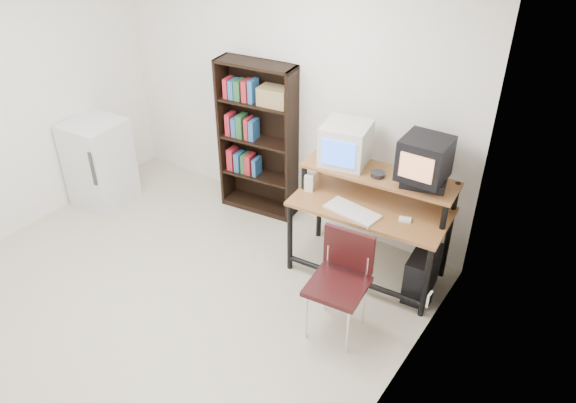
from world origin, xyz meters
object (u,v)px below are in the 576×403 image
Objects in this scene: computer_desk at (372,207)px; bookshelf at (259,137)px; pc_tower at (422,273)px; school_chair at (342,274)px; mini_fridge at (99,162)px; crt_monitor at (346,144)px; crt_tv at (425,159)px.

computer_desk is 1.50m from bookshelf.
pc_tower is 0.52× the size of school_chair.
computer_desk is 1.49× the size of mini_fridge.
school_chair is 1.95m from bookshelf.
crt_monitor reaches higher than pc_tower.
crt_tv reaches higher than school_chair.
school_chair is at bearing -105.28° from crt_tv.
crt_monitor is at bearing 113.13° from school_chair.
crt_tv is 1.14m from school_chair.
school_chair is 0.93× the size of mini_fridge.
crt_monitor is 1.22× the size of crt_tv.
bookshelf is (-1.82, 0.19, -0.38)m from crt_tv.
mini_fridge is at bearing -169.92° from crt_tv.
mini_fridge is (-1.51, -0.86, -0.37)m from bookshelf.
bookshelf is (-1.10, 0.20, -0.32)m from crt_monitor.
crt_tv is 0.84× the size of pc_tower.
bookshelf is at bearing 172.71° from crt_tv.
crt_tv is (0.36, 0.13, 0.52)m from computer_desk.
crt_monitor is 0.53× the size of school_chair.
bookshelf is at bearing 139.70° from school_chair.
computer_desk is at bearing -19.86° from bookshelf.
bookshelf is (-1.46, 0.33, 0.14)m from computer_desk.
bookshelf is (-1.99, 0.33, 0.63)m from pc_tower.
bookshelf reaches higher than mini_fridge.
computer_desk is at bearing -30.49° from crt_monitor.
pc_tower is (0.17, -0.14, -1.01)m from crt_tv.
crt_tv is 0.44× the size of school_chair.
pc_tower is at bearing 56.13° from school_chair.
crt_monitor is 2.78m from mini_fridge.
crt_tv is at bearing 69.67° from school_chair.
computer_desk is 0.65m from crt_tv.
mini_fridge is (-2.97, -0.53, -0.23)m from computer_desk.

